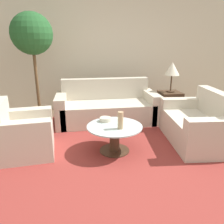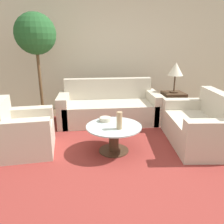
{
  "view_description": "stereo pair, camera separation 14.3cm",
  "coord_description": "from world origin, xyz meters",
  "px_view_note": "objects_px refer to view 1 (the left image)",
  "views": [
    {
      "loc": [
        -0.59,
        -2.42,
        1.59
      ],
      "look_at": [
        -0.09,
        0.8,
        0.55
      ],
      "focal_mm": 35.0,
      "sensor_mm": 36.0,
      "label": 1
    },
    {
      "loc": [
        -0.45,
        -2.44,
        1.59
      ],
      "look_at": [
        -0.09,
        0.8,
        0.55
      ],
      "focal_mm": 35.0,
      "sensor_mm": 36.0,
      "label": 2
    }
  ],
  "objects_px": {
    "vase": "(121,120)",
    "coffee_table": "(115,135)",
    "table_lamp": "(172,70)",
    "armchair": "(21,136)",
    "sofa_main": "(107,108)",
    "bowl": "(105,119)",
    "loveseat": "(200,126)",
    "potted_plant": "(33,41)"
  },
  "relations": [
    {
      "from": "vase",
      "to": "coffee_table",
      "type": "bearing_deg",
      "value": 116.67
    },
    {
      "from": "table_lamp",
      "to": "vase",
      "type": "height_order",
      "value": "table_lamp"
    },
    {
      "from": "armchair",
      "to": "table_lamp",
      "type": "height_order",
      "value": "table_lamp"
    },
    {
      "from": "sofa_main",
      "to": "armchair",
      "type": "relative_size",
      "value": 2.33
    },
    {
      "from": "armchair",
      "to": "table_lamp",
      "type": "distance_m",
      "value": 3.15
    },
    {
      "from": "sofa_main",
      "to": "vase",
      "type": "xyz_separation_m",
      "value": [
        -0.0,
        -1.5,
        0.26
      ]
    },
    {
      "from": "armchair",
      "to": "bowl",
      "type": "xyz_separation_m",
      "value": [
        1.26,
        0.07,
        0.16
      ]
    },
    {
      "from": "loveseat",
      "to": "coffee_table",
      "type": "bearing_deg",
      "value": -79.83
    },
    {
      "from": "sofa_main",
      "to": "loveseat",
      "type": "bearing_deg",
      "value": -42.28
    },
    {
      "from": "table_lamp",
      "to": "potted_plant",
      "type": "bearing_deg",
      "value": 177.36
    },
    {
      "from": "vase",
      "to": "bowl",
      "type": "relative_size",
      "value": 1.4
    },
    {
      "from": "sofa_main",
      "to": "vase",
      "type": "distance_m",
      "value": 1.53
    },
    {
      "from": "table_lamp",
      "to": "vase",
      "type": "relative_size",
      "value": 2.47
    },
    {
      "from": "armchair",
      "to": "coffee_table",
      "type": "relative_size",
      "value": 1.06
    },
    {
      "from": "vase",
      "to": "table_lamp",
      "type": "bearing_deg",
      "value": 47.27
    },
    {
      "from": "potted_plant",
      "to": "table_lamp",
      "type": "bearing_deg",
      "value": -2.64
    },
    {
      "from": "potted_plant",
      "to": "bowl",
      "type": "relative_size",
      "value": 11.91
    },
    {
      "from": "coffee_table",
      "to": "potted_plant",
      "type": "relative_size",
      "value": 0.39
    },
    {
      "from": "sofa_main",
      "to": "bowl",
      "type": "bearing_deg",
      "value": -98.51
    },
    {
      "from": "loveseat",
      "to": "vase",
      "type": "bearing_deg",
      "value": -74.45
    },
    {
      "from": "armchair",
      "to": "table_lamp",
      "type": "bearing_deg",
      "value": -72.08
    },
    {
      "from": "sofa_main",
      "to": "vase",
      "type": "height_order",
      "value": "sofa_main"
    },
    {
      "from": "potted_plant",
      "to": "bowl",
      "type": "distance_m",
      "value": 2.1
    },
    {
      "from": "potted_plant",
      "to": "vase",
      "type": "bearing_deg",
      "value": -49.5
    },
    {
      "from": "table_lamp",
      "to": "sofa_main",
      "type": "bearing_deg",
      "value": 179.09
    },
    {
      "from": "coffee_table",
      "to": "armchair",
      "type": "bearing_deg",
      "value": 174.03
    },
    {
      "from": "coffee_table",
      "to": "table_lamp",
      "type": "bearing_deg",
      "value": 43.42
    },
    {
      "from": "loveseat",
      "to": "bowl",
      "type": "distance_m",
      "value": 1.56
    },
    {
      "from": "loveseat",
      "to": "bowl",
      "type": "xyz_separation_m",
      "value": [
        -1.55,
        0.09,
        0.16
      ]
    },
    {
      "from": "armchair",
      "to": "potted_plant",
      "type": "bearing_deg",
      "value": -8.14
    },
    {
      "from": "armchair",
      "to": "vase",
      "type": "bearing_deg",
      "value": -106.08
    },
    {
      "from": "sofa_main",
      "to": "potted_plant",
      "type": "height_order",
      "value": "potted_plant"
    },
    {
      "from": "coffee_table",
      "to": "bowl",
      "type": "distance_m",
      "value": 0.3
    },
    {
      "from": "bowl",
      "to": "potted_plant",
      "type": "bearing_deg",
      "value": 133.38
    },
    {
      "from": "loveseat",
      "to": "coffee_table",
      "type": "height_order",
      "value": "loveseat"
    },
    {
      "from": "sofa_main",
      "to": "loveseat",
      "type": "distance_m",
      "value": 1.86
    },
    {
      "from": "vase",
      "to": "sofa_main",
      "type": "bearing_deg",
      "value": 89.96
    },
    {
      "from": "vase",
      "to": "bowl",
      "type": "xyz_separation_m",
      "value": [
        -0.17,
        0.34,
        -0.09
      ]
    },
    {
      "from": "potted_plant",
      "to": "bowl",
      "type": "height_order",
      "value": "potted_plant"
    },
    {
      "from": "loveseat",
      "to": "bowl",
      "type": "height_order",
      "value": "loveseat"
    },
    {
      "from": "sofa_main",
      "to": "armchair",
      "type": "distance_m",
      "value": 1.9
    },
    {
      "from": "armchair",
      "to": "coffee_table",
      "type": "height_order",
      "value": "armchair"
    }
  ]
}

